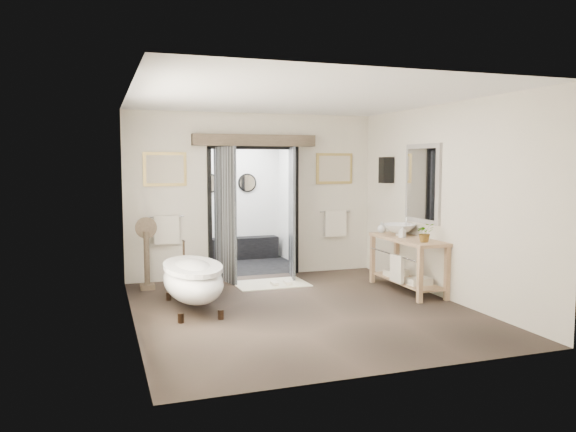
{
  "coord_description": "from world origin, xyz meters",
  "views": [
    {
      "loc": [
        -2.64,
        -7.15,
        2.03
      ],
      "look_at": [
        0.0,
        0.6,
        1.25
      ],
      "focal_mm": 35.0,
      "sensor_mm": 36.0,
      "label": 1
    }
  ],
  "objects_px": {
    "vanity": "(406,260)",
    "basin": "(399,230)",
    "clawfoot_tub": "(193,279)",
    "rug": "(271,284)"
  },
  "relations": [
    {
      "from": "vanity",
      "to": "basin",
      "type": "height_order",
      "value": "basin"
    },
    {
      "from": "basin",
      "to": "clawfoot_tub",
      "type": "bearing_deg",
      "value": 173.77
    },
    {
      "from": "vanity",
      "to": "basin",
      "type": "xyz_separation_m",
      "value": [
        0.05,
        0.32,
        0.44
      ]
    },
    {
      "from": "rug",
      "to": "basin",
      "type": "distance_m",
      "value": 2.31
    },
    {
      "from": "vanity",
      "to": "rug",
      "type": "distance_m",
      "value": 2.27
    },
    {
      "from": "clawfoot_tub",
      "to": "basin",
      "type": "xyz_separation_m",
      "value": [
        3.43,
        0.34,
        0.52
      ]
    },
    {
      "from": "clawfoot_tub",
      "to": "basin",
      "type": "relative_size",
      "value": 3.26
    },
    {
      "from": "rug",
      "to": "basin",
      "type": "height_order",
      "value": "basin"
    },
    {
      "from": "clawfoot_tub",
      "to": "vanity",
      "type": "bearing_deg",
      "value": 0.23
    },
    {
      "from": "rug",
      "to": "basin",
      "type": "xyz_separation_m",
      "value": [
        1.93,
        -0.84,
        0.94
      ]
    }
  ]
}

